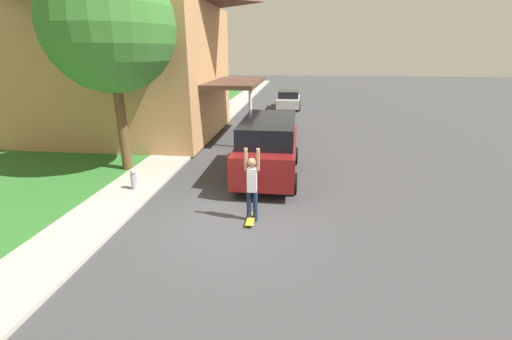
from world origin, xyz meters
The scene contains 10 objects.
ground_plane centered at (0.00, 0.00, 0.00)m, with size 120.00×120.00×0.00m, color #3D3D3F.
lawn centered at (-8.00, 6.00, 0.04)m, with size 10.00×80.00×0.08m.
sidewalk centered at (-3.60, 6.00, 0.05)m, with size 1.80×80.00×0.10m.
house centered at (-7.56, 9.61, 4.65)m, with size 12.83×8.87×8.84m.
lawn_tree_near centered at (-4.66, 3.80, 5.18)m, with size 4.49×4.49×7.36m.
suv_parked centered at (0.80, 3.90, 1.14)m, with size 2.15×5.02×2.11m.
car_down_street centered at (1.03, 19.95, 0.68)m, with size 1.93×4.15×1.40m.
skateboarder centered at (0.68, 0.28, 1.06)m, with size 0.41×0.24×2.04m.
skateboard centered at (0.66, 0.19, 0.08)m, with size 0.22×0.81×0.10m.
fire_hydrant centered at (-3.42, 1.82, 0.42)m, with size 0.20×0.20×0.67m.
Camera 1 is at (1.81, -8.06, 4.38)m, focal length 24.00 mm.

